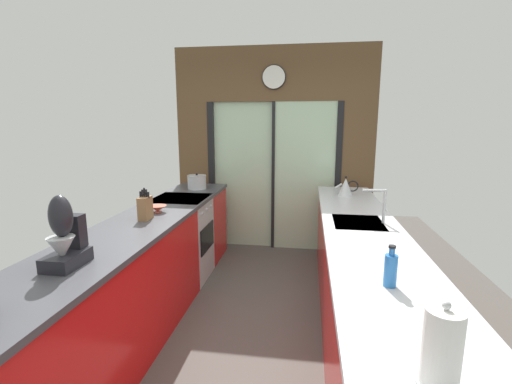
% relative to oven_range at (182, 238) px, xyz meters
% --- Properties ---
extents(ground_plane, '(5.04, 7.60, 0.02)m').
position_rel_oven_range_xyz_m(ground_plane, '(0.91, -0.65, -0.47)').
color(ground_plane, '#4C4742').
extents(back_wall_unit, '(2.64, 0.12, 2.70)m').
position_rel_oven_range_xyz_m(back_wall_unit, '(0.91, 1.15, 1.07)').
color(back_wall_unit, brown).
rests_on(back_wall_unit, ground_plane).
extents(left_counter_run, '(0.62, 3.80, 0.92)m').
position_rel_oven_range_xyz_m(left_counter_run, '(-0.00, -1.12, 0.01)').
color(left_counter_run, red).
rests_on(left_counter_run, ground_plane).
extents(right_counter_run, '(0.62, 3.80, 0.92)m').
position_rel_oven_range_xyz_m(right_counter_run, '(1.82, -0.95, 0.01)').
color(right_counter_run, red).
rests_on(right_counter_run, ground_plane).
extents(sink_faucet, '(0.19, 0.02, 0.28)m').
position_rel_oven_range_xyz_m(sink_faucet, '(1.97, -0.70, 0.65)').
color(sink_faucet, '#B7BABC').
rests_on(sink_faucet, right_counter_run).
extents(oven_range, '(0.60, 0.60, 0.92)m').
position_rel_oven_range_xyz_m(oven_range, '(0.00, 0.00, 0.00)').
color(oven_range, '#B7BABC').
rests_on(oven_range, ground_plane).
extents(mixing_bowl_far, '(0.16, 0.16, 0.06)m').
position_rel_oven_range_xyz_m(mixing_bowl_far, '(0.02, -0.63, 0.50)').
color(mixing_bowl_far, '#BC4C38').
rests_on(mixing_bowl_far, left_counter_run).
extents(knife_block, '(0.09, 0.14, 0.27)m').
position_rel_oven_range_xyz_m(knife_block, '(0.02, -0.88, 0.57)').
color(knife_block, brown).
rests_on(knife_block, left_counter_run).
extents(stand_mixer, '(0.17, 0.27, 0.42)m').
position_rel_oven_range_xyz_m(stand_mixer, '(0.02, -1.89, 0.63)').
color(stand_mixer, black).
rests_on(stand_mixer, left_counter_run).
extents(stock_pot, '(0.23, 0.23, 0.20)m').
position_rel_oven_range_xyz_m(stock_pot, '(0.02, 0.54, 0.55)').
color(stock_pot, '#B7BABC').
rests_on(stock_pot, left_counter_run).
extents(kettle, '(0.26, 0.17, 0.22)m').
position_rel_oven_range_xyz_m(kettle, '(1.80, 0.40, 0.56)').
color(kettle, '#B7BABC').
rests_on(kettle, right_counter_run).
extents(soap_bottle, '(0.06, 0.06, 0.22)m').
position_rel_oven_range_xyz_m(soap_bottle, '(1.80, -1.89, 0.55)').
color(soap_bottle, '#286BB7').
rests_on(soap_bottle, right_counter_run).
extents(paper_towel_roll, '(0.14, 0.14, 0.29)m').
position_rel_oven_range_xyz_m(paper_towel_roll, '(1.80, -2.59, 0.59)').
color(paper_towel_roll, '#B7BABC').
rests_on(paper_towel_roll, right_counter_run).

